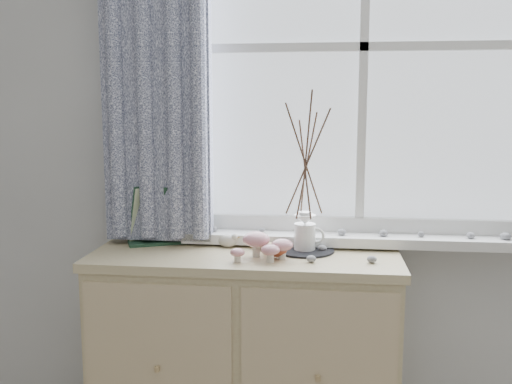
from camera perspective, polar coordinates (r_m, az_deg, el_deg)
sideboard at (r=2.37m, az=-1.12°, el=-16.14°), size 1.20×0.45×0.85m
botanical_book at (r=2.37m, az=-9.20°, el=-2.25°), size 0.38×0.27×0.25m
toadstool_cluster at (r=2.14m, az=0.76°, el=-5.25°), size 0.23×0.16×0.10m
wooden_eggs at (r=2.22m, az=1.35°, el=-5.53°), size 0.13×0.17×0.07m
songbird_figurine at (r=2.32m, az=-2.90°, el=-4.82°), size 0.12×0.08×0.06m
crocheted_doily at (r=2.27m, az=4.89°, el=-5.82°), size 0.23×0.23×0.01m
twig_pitcher at (r=2.21m, az=5.01°, el=3.31°), size 0.26×0.26×0.64m
sideboard_pebbles at (r=2.20m, az=6.78°, el=-6.06°), size 0.34×0.23×0.03m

